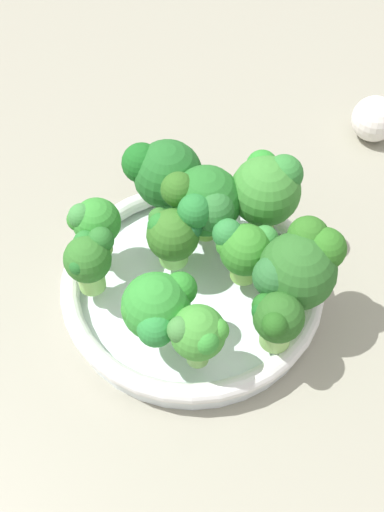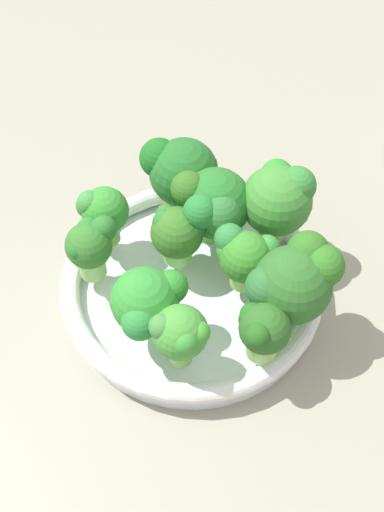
% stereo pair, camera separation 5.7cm
% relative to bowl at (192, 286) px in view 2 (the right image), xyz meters
% --- Properties ---
extents(ground_plane, '(1.30, 1.30, 0.03)m').
position_rel_bowl_xyz_m(ground_plane, '(0.03, 0.03, -0.03)').
color(ground_plane, gray).
extents(bowl, '(0.24, 0.24, 0.03)m').
position_rel_bowl_xyz_m(bowl, '(0.00, 0.00, 0.00)').
color(bowl, white).
rests_on(bowl, ground_plane).
extents(broccoli_floret_0, '(0.04, 0.05, 0.06)m').
position_rel_bowl_xyz_m(broccoli_floret_0, '(0.03, 0.08, 0.05)').
color(broccoli_floret_0, '#97D86A').
rests_on(broccoli_floret_0, bowl).
extents(broccoli_floret_1, '(0.07, 0.07, 0.08)m').
position_rel_bowl_xyz_m(broccoli_floret_1, '(0.03, -0.09, 0.06)').
color(broccoli_floret_1, '#86B659').
rests_on(broccoli_floret_1, bowl).
extents(broccoli_floret_2, '(0.05, 0.05, 0.06)m').
position_rel_bowl_xyz_m(broccoli_floret_2, '(-0.08, 0.03, 0.06)').
color(broccoli_floret_2, '#7DBA58').
rests_on(broccoli_floret_2, bowl).
extents(broccoli_floret_3, '(0.07, 0.08, 0.08)m').
position_rel_bowl_xyz_m(broccoli_floret_3, '(-0.05, -0.07, 0.06)').
color(broccoli_floret_3, '#85B358').
rests_on(broccoli_floret_3, bowl).
extents(broccoli_floret_4, '(0.07, 0.07, 0.07)m').
position_rel_bowl_xyz_m(broccoli_floret_4, '(0.09, -0.01, 0.05)').
color(broccoli_floret_4, '#81B057').
rests_on(broccoli_floret_4, bowl).
extents(broccoli_floret_5, '(0.04, 0.04, 0.06)m').
position_rel_bowl_xyz_m(broccoli_floret_5, '(-0.09, -0.04, 0.05)').
color(broccoli_floret_5, '#92CB68').
rests_on(broccoli_floret_5, bowl).
extents(broccoli_floret_6, '(0.06, 0.06, 0.07)m').
position_rel_bowl_xyz_m(broccoli_floret_6, '(-0.04, 0.05, 0.05)').
color(broccoli_floret_6, '#8ED373').
rests_on(broccoli_floret_6, bowl).
extents(broccoli_floret_7, '(0.05, 0.05, 0.06)m').
position_rel_bowl_xyz_m(broccoli_floret_7, '(-0.01, -0.04, 0.05)').
color(broccoli_floret_7, '#89BE52').
rests_on(broccoli_floret_7, bowl).
extents(broccoli_floret_8, '(0.07, 0.07, 0.07)m').
position_rel_bowl_xyz_m(broccoli_floret_8, '(0.04, -0.03, 0.06)').
color(broccoli_floret_8, '#86C350').
rests_on(broccoli_floret_8, bowl).
extents(broccoli_floret_9, '(0.04, 0.05, 0.06)m').
position_rel_bowl_xyz_m(broccoli_floret_9, '(0.06, 0.07, 0.05)').
color(broccoli_floret_9, '#84B14E').
rests_on(broccoli_floret_9, bowl).
extents(broccoli_floret_10, '(0.05, 0.05, 0.06)m').
position_rel_bowl_xyz_m(broccoli_floret_10, '(0.03, 0.01, 0.05)').
color(broccoli_floret_10, '#85CE60').
rests_on(broccoli_floret_10, bowl).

